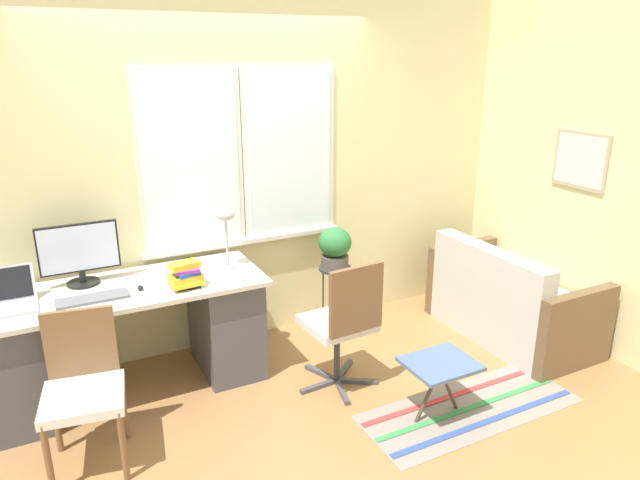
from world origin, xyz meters
TOP-DOWN VIEW (x-y plane):
  - ground_plane at (0.00, 0.00)m, footprint 14.00×14.00m
  - wall_back_with_window at (0.01, 0.78)m, footprint 9.00×0.12m
  - wall_right_with_picture at (2.57, -0.00)m, footprint 0.08×9.00m
  - desk at (-0.81, 0.35)m, footprint 1.85×0.71m
  - laptop at (-1.49, 0.34)m, footprint 0.36×0.31m
  - monitor at (-1.03, 0.54)m, footprint 0.50×0.21m
  - keyboard at (-1.00, 0.24)m, footprint 0.43×0.15m
  - mouse at (-0.71, 0.26)m, footprint 0.04×0.06m
  - desk_lamp at (-0.07, 0.40)m, footprint 0.13×0.13m
  - book_stack at (-0.43, 0.16)m, footprint 0.21×0.18m
  - desk_chair_wooden at (-1.14, -0.26)m, footprint 0.49×0.50m
  - office_chair_swivel at (0.50, -0.29)m, footprint 0.55×0.57m
  - couch_loveseat at (2.09, -0.23)m, footprint 0.71×1.35m
  - plant_stand at (0.87, 0.51)m, footprint 0.27×0.27m
  - potted_plant at (0.87, 0.51)m, footprint 0.27×0.27m
  - floor_rug_striped at (1.13, -0.90)m, footprint 1.50×0.57m
  - folding_stool at (0.89, -0.85)m, footprint 0.44×0.37m

SIDE VIEW (x-z plane):
  - ground_plane at x=0.00m, z-range 0.00..0.00m
  - floor_rug_striped at x=1.13m, z-range 0.00..0.01m
  - couch_loveseat at x=2.09m, z-range -0.12..0.68m
  - folding_stool at x=0.89m, z-range 0.16..0.55m
  - desk at x=-0.81m, z-range 0.02..0.79m
  - desk_chair_wooden at x=-1.14m, z-range 0.04..0.91m
  - plant_stand at x=0.87m, z-range 0.22..0.79m
  - office_chair_swivel at x=0.50m, z-range 0.03..0.99m
  - potted_plant at x=0.87m, z-range 0.58..0.91m
  - keyboard at x=-1.00m, z-range 0.77..0.79m
  - mouse at x=-0.71m, z-range 0.77..0.80m
  - laptop at x=-1.49m, z-range 0.71..0.93m
  - book_stack at x=-0.43m, z-range 0.77..0.95m
  - monitor at x=-1.03m, z-range 0.78..1.20m
  - desk_lamp at x=-0.07m, z-range 0.90..1.33m
  - wall_right_with_picture at x=2.57m, z-range 0.00..2.70m
  - wall_back_with_window at x=0.01m, z-range 0.00..2.70m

